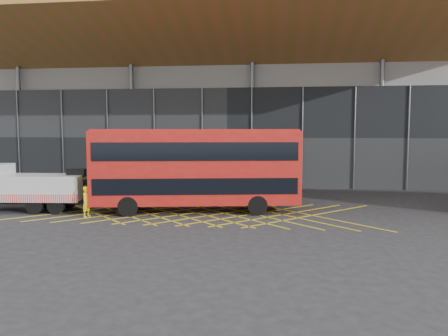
# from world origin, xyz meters

# --- Properties ---
(ground_plane) EXTENTS (120.00, 120.00, 0.00)m
(ground_plane) POSITION_xyz_m (0.00, 0.00, 0.00)
(ground_plane) COLOR #262629
(road_markings) EXTENTS (19.96, 7.16, 0.01)m
(road_markings) POSITION_xyz_m (1.60, 0.00, 0.01)
(road_markings) COLOR yellow
(road_markings) RESTS_ON ground_plane
(construction_building) EXTENTS (55.00, 23.97, 18.00)m
(construction_building) POSITION_xyz_m (1.92, 18.40, 8.98)
(construction_building) COLOR gray
(construction_building) RESTS_ON ground_plane
(recovery_truck) EXTENTS (9.32, 2.93, 3.23)m
(recovery_truck) POSITION_xyz_m (-8.94, -0.79, 1.49)
(recovery_truck) COLOR black
(recovery_truck) RESTS_ON ground_plane
(bus_towed) EXTENTS (11.73, 4.61, 4.66)m
(bus_towed) POSITION_xyz_m (1.57, 0.25, 2.59)
(bus_towed) COLOR #AD140F
(bus_towed) RESTS_ON ground_plane
(worker) EXTENTS (0.53, 0.67, 1.63)m
(worker) POSITION_xyz_m (-3.95, -1.87, 0.82)
(worker) COLOR yellow
(worker) RESTS_ON ground_plane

